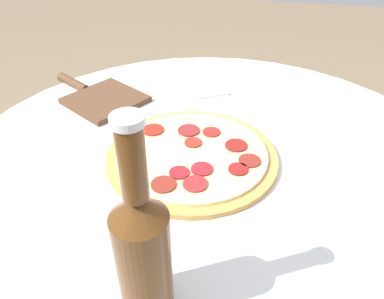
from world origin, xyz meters
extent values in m
cylinder|color=silver|center=(0.00, 0.00, 0.35)|extent=(0.07, 0.07, 0.67)
cylinder|color=silver|center=(0.00, 0.00, 0.70)|extent=(0.96, 0.96, 0.02)
cylinder|color=#C68E47|center=(0.01, -0.04, 0.72)|extent=(0.31, 0.31, 0.01)
cylinder|color=beige|center=(0.01, -0.04, 0.72)|extent=(0.27, 0.27, 0.01)
cylinder|color=maroon|center=(0.09, -0.01, 0.73)|extent=(0.04, 0.04, 0.00)
cylinder|color=maroon|center=(-0.03, 0.04, 0.73)|extent=(0.04, 0.04, 0.00)
cylinder|color=maroon|center=(0.01, 0.07, 0.73)|extent=(0.04, 0.04, 0.00)
cylinder|color=maroon|center=(-0.06, -0.06, 0.73)|extent=(0.04, 0.04, 0.00)
cylinder|color=maroon|center=(0.07, -0.05, 0.73)|extent=(0.03, 0.03, 0.00)
cylinder|color=maroon|center=(-0.06, -0.01, 0.73)|extent=(0.03, 0.03, 0.00)
cylinder|color=maroon|center=(-0.02, -0.04, 0.73)|extent=(0.03, 0.03, 0.00)
cylinder|color=maroon|center=(-0.05, -0.13, 0.73)|extent=(0.04, 0.04, 0.00)
cylinder|color=maroon|center=(0.11, -0.06, 0.73)|extent=(0.04, 0.04, 0.00)
cylinder|color=maroon|center=(0.04, 0.05, 0.73)|extent=(0.03, 0.03, 0.00)
cylinder|color=maroon|center=(0.05, -0.01, 0.73)|extent=(0.04, 0.04, 0.00)
cylinder|color=#563314|center=(0.30, -0.03, 0.78)|extent=(0.06, 0.06, 0.15)
cone|color=#563314|center=(0.30, -0.03, 0.87)|extent=(0.06, 0.06, 0.03)
cylinder|color=#563314|center=(0.30, -0.03, 0.92)|extent=(0.03, 0.03, 0.08)
cylinder|color=silver|center=(0.30, -0.03, 0.97)|extent=(0.03, 0.03, 0.01)
cube|color=brown|center=(-0.16, -0.28, 0.72)|extent=(0.21, 0.21, 0.01)
cylinder|color=brown|center=(-0.23, -0.39, 0.72)|extent=(0.07, 0.11, 0.02)
cube|color=white|center=(-0.29, -0.07, 0.71)|extent=(0.16, 0.13, 0.01)
camera|label=1|loc=(0.54, 0.07, 1.12)|focal=35.00mm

